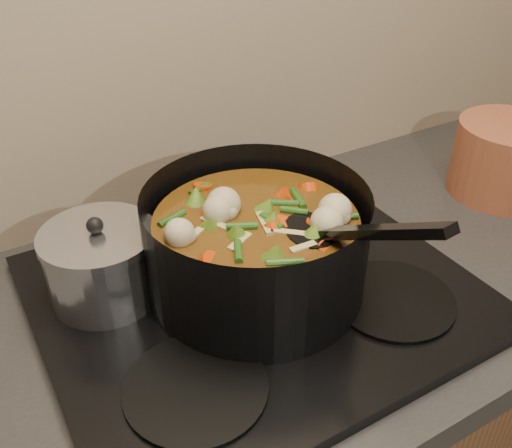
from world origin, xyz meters
TOP-DOWN VIEW (x-y plane):
  - stovetop at (0.00, 1.93)m, footprint 0.62×0.54m
  - stockpot at (0.00, 1.93)m, footprint 0.35×0.44m
  - saucepan at (-0.20, 2.03)m, footprint 0.16×0.16m
  - terracotta_crock at (0.58, 1.96)m, footprint 0.27×0.27m

SIDE VIEW (x-z plane):
  - stovetop at x=0.00m, z-range 0.91..0.93m
  - terracotta_crock at x=0.58m, z-range 0.91..1.05m
  - saucepan at x=-0.20m, z-range 0.92..1.05m
  - stockpot at x=0.00m, z-range 0.89..1.12m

